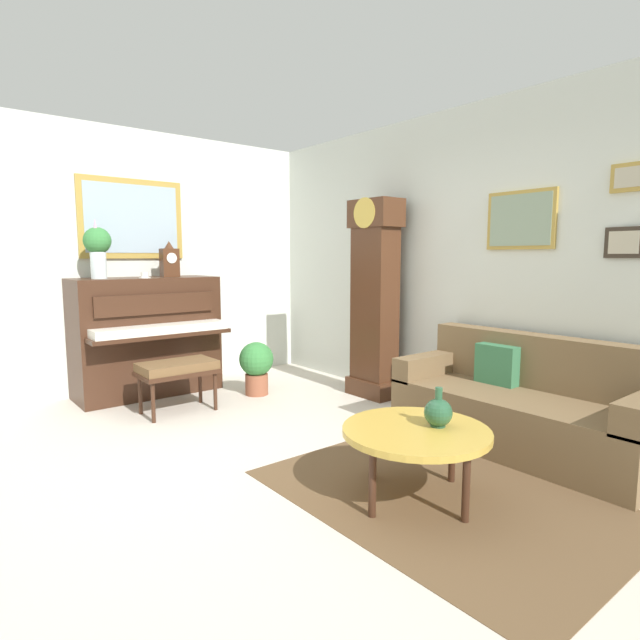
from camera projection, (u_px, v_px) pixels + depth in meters
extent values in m
cube|color=beige|center=(230.00, 473.00, 3.55)|extent=(6.40, 6.00, 0.10)
cube|color=silver|center=(106.00, 261.00, 5.38)|extent=(0.10, 4.90, 2.80)
cube|color=#B28E3D|center=(132.00, 219.00, 5.44)|extent=(0.03, 1.10, 0.84)
cube|color=#9EB2C1|center=(132.00, 219.00, 5.43)|extent=(0.01, 0.98, 0.72)
cube|color=silver|center=(449.00, 262.00, 4.87)|extent=(5.30, 0.10, 2.80)
cube|color=#B28E3D|center=(629.00, 177.00, 3.55)|extent=(0.24, 0.03, 0.20)
cube|color=#BCB299|center=(628.00, 177.00, 3.54)|extent=(0.18, 0.01, 0.14)
cube|color=#B28E3D|center=(521.00, 220.00, 4.20)|extent=(0.60, 0.03, 0.48)
cube|color=gray|center=(520.00, 220.00, 4.19)|extent=(0.54, 0.01, 0.42)
cube|color=#33281E|center=(625.00, 242.00, 3.61)|extent=(0.26, 0.03, 0.22)
cube|color=#BCB299|center=(624.00, 242.00, 3.60)|extent=(0.20, 0.01, 0.16)
cube|color=brown|center=(440.00, 496.00, 3.10)|extent=(2.10, 1.50, 0.01)
cube|color=#3D2316|center=(147.00, 336.00, 5.38)|extent=(0.60, 1.44, 1.23)
cube|color=#3D2316|center=(162.00, 335.00, 5.04)|extent=(0.28, 1.38, 0.04)
cube|color=white|center=(162.00, 329.00, 5.03)|extent=(0.26, 1.32, 0.08)
cube|color=#3D2316|center=(157.00, 304.00, 5.08)|extent=(0.03, 1.20, 0.20)
cube|color=#3D2316|center=(177.00, 372.00, 4.75)|extent=(0.42, 0.70, 0.04)
cube|color=brown|center=(177.00, 366.00, 4.74)|extent=(0.40, 0.68, 0.08)
cylinder|color=#3D2316|center=(153.00, 403.00, 4.46)|extent=(0.04, 0.04, 0.36)
cylinder|color=#3D2316|center=(215.00, 391.00, 4.83)|extent=(0.04, 0.04, 0.36)
cylinder|color=#3D2316|center=(140.00, 395.00, 4.71)|extent=(0.04, 0.04, 0.36)
cylinder|color=#3D2316|center=(200.00, 385.00, 5.08)|extent=(0.04, 0.04, 0.36)
cube|color=#4C2B19|center=(373.00, 387.00, 5.36)|extent=(0.52, 0.34, 0.18)
cube|color=#4C2B19|center=(374.00, 311.00, 5.26)|extent=(0.44, 0.28, 1.78)
cube|color=#4C2B19|center=(376.00, 214.00, 5.13)|extent=(0.52, 0.32, 0.28)
cylinder|color=gold|center=(365.00, 213.00, 5.04)|extent=(0.30, 0.02, 0.30)
cylinder|color=gold|center=(371.00, 306.00, 5.22)|extent=(0.03, 0.03, 0.70)
cube|color=brown|center=(520.00, 421.00, 3.86)|extent=(1.90, 0.80, 0.42)
cube|color=brown|center=(543.00, 363.00, 4.00)|extent=(1.90, 0.20, 0.44)
cube|color=brown|center=(431.00, 365.00, 4.49)|extent=(0.18, 0.80, 0.20)
cube|color=#38754C|center=(497.00, 365.00, 4.14)|extent=(0.34, 0.12, 0.32)
cylinder|color=gold|center=(416.00, 431.00, 3.03)|extent=(0.88, 0.88, 0.04)
torus|color=#3D2316|center=(416.00, 431.00, 3.03)|extent=(0.88, 0.88, 0.04)
cylinder|color=#3D2316|center=(452.00, 452.00, 3.28)|extent=(0.04, 0.04, 0.40)
cylinder|color=#3D2316|center=(466.00, 488.00, 2.78)|extent=(0.04, 0.04, 0.40)
cylinder|color=#3D2316|center=(372.00, 483.00, 2.83)|extent=(0.04, 0.04, 0.40)
cylinder|color=#3D2316|center=(373.00, 449.00, 3.34)|extent=(0.04, 0.04, 0.40)
cube|color=#4C2B19|center=(170.00, 263.00, 5.44)|extent=(0.12, 0.18, 0.30)
cylinder|color=white|center=(172.00, 258.00, 5.38)|extent=(0.01, 0.11, 0.11)
cone|color=#4C2B19|center=(169.00, 245.00, 5.41)|extent=(0.10, 0.10, 0.08)
cylinder|color=silver|center=(99.00, 265.00, 4.99)|extent=(0.15, 0.15, 0.26)
sphere|color=#387F3D|center=(97.00, 241.00, 4.96)|extent=(0.26, 0.26, 0.26)
cone|color=#D199B7|center=(95.00, 227.00, 4.91)|extent=(0.06, 0.06, 0.16)
cylinder|color=white|center=(145.00, 278.00, 5.13)|extent=(0.12, 0.12, 0.01)
cylinder|color=white|center=(145.00, 275.00, 5.13)|extent=(0.08, 0.08, 0.06)
cylinder|color=#234C33|center=(438.00, 425.00, 3.06)|extent=(0.09, 0.09, 0.01)
sphere|color=#285638|center=(438.00, 413.00, 3.05)|extent=(0.17, 0.17, 0.17)
cylinder|color=#285638|center=(439.00, 394.00, 3.04)|extent=(0.04, 0.04, 0.08)
cylinder|color=#935138|center=(257.00, 384.00, 5.39)|extent=(0.24, 0.24, 0.22)
sphere|color=#387F3D|center=(256.00, 359.00, 5.35)|extent=(0.36, 0.36, 0.36)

